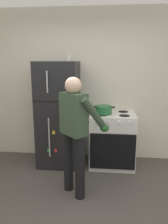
{
  "coord_description": "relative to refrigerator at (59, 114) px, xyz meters",
  "views": [
    {
      "loc": [
        0.34,
        -2.04,
        1.78
      ],
      "look_at": [
        0.01,
        1.32,
        1.0
      ],
      "focal_mm": 34.98,
      "sensor_mm": 36.0,
      "label": 1
    }
  ],
  "objects": [
    {
      "name": "person_cook",
      "position": [
        0.42,
        -0.91,
        0.06
      ],
      "size": [
        0.66,
        0.69,
        1.6
      ],
      "color": "black",
      "rests_on": "ground"
    },
    {
      "name": "kitchen_wall_back",
      "position": [
        0.46,
        0.38,
        0.46
      ],
      "size": [
        6.0,
        0.1,
        2.7
      ],
      "primitive_type": "cube",
      "color": "silver",
      "rests_on": "ground"
    },
    {
      "name": "stove_range",
      "position": [
        0.93,
        -0.01,
        -0.43
      ],
      "size": [
        0.76,
        0.67,
        0.93
      ],
      "color": "white",
      "rests_on": "ground"
    },
    {
      "name": "coffee_mug",
      "position": [
        0.18,
        0.05,
        0.94
      ],
      "size": [
        0.11,
        0.08,
        0.1
      ],
      "color": "silver",
      "rests_on": "refrigerator"
    },
    {
      "name": "refrigerator",
      "position": [
        0.0,
        0.0,
        0.0
      ],
      "size": [
        0.68,
        0.72,
        1.79
      ],
      "color": "black",
      "rests_on": "ground"
    },
    {
      "name": "red_pot",
      "position": [
        0.77,
        -0.05,
        0.11
      ],
      "size": [
        0.38,
        0.28,
        0.13
      ],
      "color": "#236638",
      "rests_on": "stove_range"
    }
  ]
}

